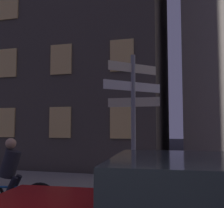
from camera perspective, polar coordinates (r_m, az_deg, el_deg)
sidewalk_kerb at (r=8.02m, az=12.15°, el=-17.42°), size 40.00×3.26×0.14m
signpost at (r=7.15m, az=4.49°, el=-0.81°), size 1.37×1.28×3.60m
cyclist at (r=6.15m, az=-20.23°, el=-14.78°), size 1.81×0.38×1.61m
building_left_block at (r=16.41m, az=-11.85°, el=11.83°), size 12.34×8.65×12.96m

